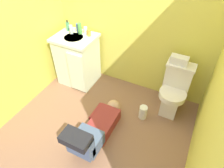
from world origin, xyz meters
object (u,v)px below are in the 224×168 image
at_px(bottle_white, 86,30).
at_px(faucet, 79,29).
at_px(toilet, 174,91).
at_px(person_plumber, 95,130).
at_px(bottle_green, 80,28).
at_px(bottle_blue, 78,28).
at_px(vanity_cabinet, 77,60).
at_px(paper_towel_roll, 143,112).
at_px(bottle_amber, 89,33).
at_px(bottle_clear, 71,29).
at_px(soap_dispenser, 68,26).
at_px(tissue_box, 179,60).

bearing_deg(bottle_white, faucet, -172.87).
bearing_deg(toilet, person_plumber, -128.39).
bearing_deg(bottle_white, bottle_green, -150.93).
bearing_deg(bottle_white, person_plumber, -55.40).
bearing_deg(person_plumber, bottle_blue, 129.08).
height_order(vanity_cabinet, paper_towel_roll, vanity_cabinet).
relative_size(bottle_blue, bottle_amber, 1.30).
bearing_deg(paper_towel_roll, bottle_clear, 164.56).
distance_m(person_plumber, bottle_amber, 1.38).
distance_m(faucet, bottle_clear, 0.12).
bearing_deg(bottle_white, bottle_amber, -25.81).
height_order(faucet, bottle_clear, bottle_clear).
distance_m(faucet, bottle_blue, 0.03).
xyz_separation_m(vanity_cabinet, soap_dispenser, (-0.19, 0.13, 0.47)).
bearing_deg(tissue_box, person_plumber, -124.04).
relative_size(person_plumber, bottle_amber, 10.64).
height_order(soap_dispenser, bottle_green, same).
bearing_deg(vanity_cabinet, tissue_box, 4.20).
bearing_deg(tissue_box, bottle_clear, -178.54).
distance_m(bottle_clear, bottle_blue, 0.11).
bearing_deg(bottle_green, bottle_blue, 146.48).
xyz_separation_m(soap_dispenser, bottle_white, (0.29, 0.03, -0.02)).
xyz_separation_m(bottle_amber, paper_towel_roll, (1.06, -0.42, -0.77)).
xyz_separation_m(person_plumber, tissue_box, (0.68, 1.00, 0.62)).
xyz_separation_m(person_plumber, paper_towel_roll, (0.42, 0.59, -0.07)).
height_order(toilet, bottle_green, bottle_green).
height_order(faucet, bottle_green, bottle_green).
bearing_deg(bottle_blue, bottle_clear, -129.90).
bearing_deg(bottle_clear, bottle_white, 24.80).
bearing_deg(paper_towel_roll, person_plumber, -125.48).
height_order(soap_dispenser, bottle_amber, soap_dispenser).
bearing_deg(paper_towel_roll, faucet, 160.31).
height_order(bottle_white, paper_towel_roll, bottle_white).
bearing_deg(bottle_amber, paper_towel_roll, -21.54).
height_order(vanity_cabinet, tissue_box, tissue_box).
relative_size(faucet, bottle_amber, 1.00).
bearing_deg(toilet, bottle_green, 176.25).
height_order(tissue_box, paper_towel_roll, tissue_box).
height_order(vanity_cabinet, bottle_green, bottle_green).
xyz_separation_m(tissue_box, paper_towel_roll, (-0.25, -0.41, -0.70)).
xyz_separation_m(tissue_box, bottle_amber, (-1.32, 0.01, 0.07)).
relative_size(tissue_box, bottle_amber, 2.20).
distance_m(bottle_clear, bottle_green, 0.13).
bearing_deg(vanity_cabinet, person_plumber, -47.27).
bearing_deg(person_plumber, tissue_box, 55.96).
bearing_deg(soap_dispenser, toilet, -3.51).
distance_m(soap_dispenser, bottle_blue, 0.17).
bearing_deg(bottle_amber, person_plumber, -57.52).
bearing_deg(faucet, bottle_green, -42.03).
relative_size(soap_dispenser, bottle_blue, 1.27).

